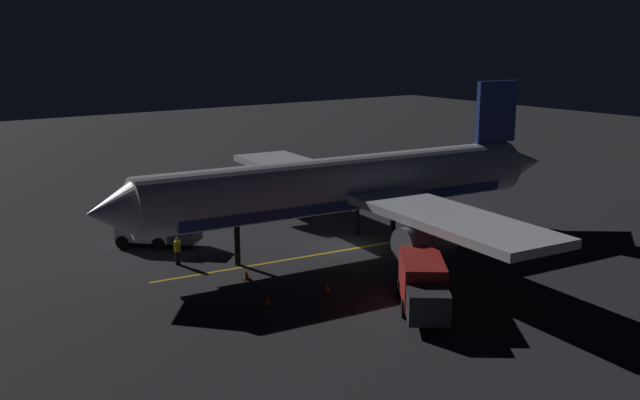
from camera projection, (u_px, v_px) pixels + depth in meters
The scene contains 9 objects.
ground_plane at pixel (344, 248), 48.27m from camera, with size 180.00×180.00×0.20m, color #26262A.
apron_guide_stripe at pixel (297, 258), 45.79m from camera, with size 0.24×19.07×0.01m, color gold.
airliner at pixel (352, 186), 47.60m from camera, with size 32.64×34.69×10.64m.
baggage_truck at pixel (155, 230), 48.19m from camera, with size 5.33×5.27×2.20m.
catering_truck at pixel (423, 286), 36.84m from camera, with size 6.09×5.38×2.61m.
ground_crew_worker at pixel (177, 251), 44.33m from camera, with size 0.40×0.40×1.74m.
traffic_cone_near_left at pixel (267, 301), 37.75m from camera, with size 0.50×0.50×0.55m.
traffic_cone_near_right at pixel (327, 288), 39.67m from camera, with size 0.50×0.50×0.55m.
traffic_cone_under_wing at pixel (247, 275), 41.78m from camera, with size 0.50×0.50×0.55m.
Camera 1 is at (-36.57, 28.47, 13.87)m, focal length 40.37 mm.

